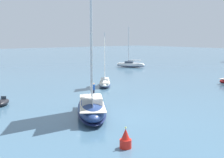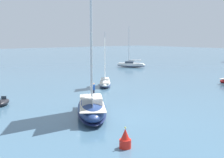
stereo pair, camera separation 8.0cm
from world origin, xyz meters
TOP-DOWN VIEW (x-y plane):
  - ground_plane at (0.00, 0.00)m, footprint 400.00×400.00m
  - sailboat_main at (0.02, -0.01)m, footprint 11.40×9.07m
  - sailboat_moored_near_marina at (-15.92, 14.30)m, footprint 6.75×5.98m
  - sailboat_moored_mid_channel at (-39.06, 42.01)m, footprint 8.43×6.93m
  - motor_tender at (-11.91, -5.88)m, footprint 3.36×3.00m
  - channel_buoy at (10.28, -3.98)m, footprint 0.98×0.98m

SIDE VIEW (x-z plane):
  - ground_plane at x=0.00m, z-range 0.00..0.00m
  - motor_tender at x=-11.91m, z-range -0.22..1.03m
  - channel_buoy at x=10.28m, z-range -0.19..1.60m
  - sailboat_moored_mid_channel at x=-39.06m, z-range -5.12..6.73m
  - sailboat_moored_near_marina at x=-15.92m, z-range -4.05..5.68m
  - sailboat_main at x=0.02m, z-range -6.69..9.15m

